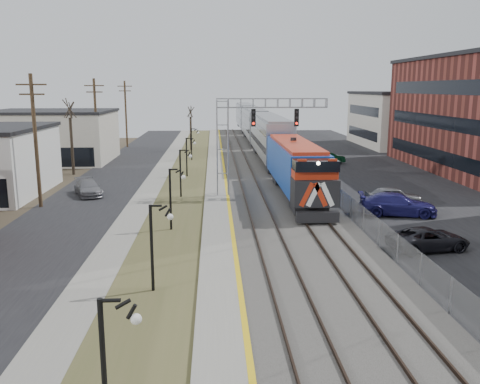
{
  "coord_description": "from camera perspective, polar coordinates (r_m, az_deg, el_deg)",
  "views": [
    {
      "loc": [
        -1.22,
        -13.58,
        8.97
      ],
      "look_at": [
        0.39,
        17.33,
        2.6
      ],
      "focal_mm": 38.0,
      "sensor_mm": 36.0,
      "label": 1
    }
  ],
  "objects": [
    {
      "name": "utility_poles",
      "position": [
        41.0,
        -21.95,
        5.23
      ],
      "size": [
        0.28,
        80.28,
        10.0
      ],
      "color": "#4C3823",
      "rests_on": "ground"
    },
    {
      "name": "parking_lot",
      "position": [
        52.31,
        16.3,
        1.31
      ],
      "size": [
        16.0,
        120.0,
        0.04
      ],
      "primitive_type": "cube",
      "color": "black",
      "rests_on": "ground"
    },
    {
      "name": "street_west",
      "position": [
        50.46,
        -14.68,
        1.03
      ],
      "size": [
        7.0,
        120.0,
        0.04
      ],
      "primitive_type": "cube",
      "color": "black",
      "rests_on": "ground"
    },
    {
      "name": "fence",
      "position": [
        50.15,
        7.9,
        2.14
      ],
      "size": [
        0.04,
        120.0,
        1.6
      ],
      "primitive_type": "cube",
      "color": "gray",
      "rests_on": "ground"
    },
    {
      "name": "track_far",
      "position": [
        49.81,
        4.83,
        1.53
      ],
      "size": [
        1.58,
        120.0,
        0.15
      ],
      "color": "#2D2119",
      "rests_on": "ballast_bed"
    },
    {
      "name": "car_lot_d",
      "position": [
        37.81,
        17.26,
        -1.4
      ],
      "size": [
        5.74,
        3.18,
        1.57
      ],
      "primitive_type": "imported",
      "rotation": [
        0.0,
        0.0,
        1.38
      ],
      "color": "navy",
      "rests_on": "ground"
    },
    {
      "name": "platform_edge",
      "position": [
        49.37,
        -1.65,
        1.45
      ],
      "size": [
        0.24,
        120.0,
        0.01
      ],
      "primitive_type": "cube",
      "color": "gold",
      "rests_on": "platform"
    },
    {
      "name": "bare_trees",
      "position": [
        54.09,
        -15.21,
        4.57
      ],
      "size": [
        12.3,
        42.3,
        5.95
      ],
      "color": "#382D23",
      "rests_on": "ground"
    },
    {
      "name": "lampposts",
      "position": [
        32.74,
        -7.78,
        -0.77
      ],
      "size": [
        0.14,
        62.14,
        4.0
      ],
      "color": "black",
      "rests_on": "ground"
    },
    {
      "name": "car_street_b",
      "position": [
        44.81,
        -16.69,
        0.43
      ],
      "size": [
        3.42,
        4.84,
        1.3
      ],
      "primitive_type": "imported",
      "rotation": [
        0.0,
        0.0,
        0.4
      ],
      "color": "slate",
      "rests_on": "ground"
    },
    {
      "name": "train",
      "position": [
        76.75,
        2.08,
        7.1
      ],
      "size": [
        3.0,
        85.85,
        5.33
      ],
      "color": "#1441A9",
      "rests_on": "ground"
    },
    {
      "name": "signal_gantry",
      "position": [
        41.78,
        0.39,
        6.99
      ],
      "size": [
        9.0,
        1.07,
        8.15
      ],
      "color": "gray",
      "rests_on": "ground"
    },
    {
      "name": "car_lot_f",
      "position": [
        61.42,
        9.71,
        3.76
      ],
      "size": [
        4.73,
        3.18,
        1.47
      ],
      "primitive_type": "imported",
      "rotation": [
        0.0,
        0.0,
        1.97
      ],
      "color": "#0C3E20",
      "rests_on": "ground"
    },
    {
      "name": "sidewalk",
      "position": [
        49.73,
        -9.6,
        1.12
      ],
      "size": [
        2.0,
        120.0,
        0.08
      ],
      "primitive_type": "cube",
      "color": "gray",
      "rests_on": "ground"
    },
    {
      "name": "grass_median",
      "position": [
        49.47,
        -6.14,
        1.15
      ],
      "size": [
        4.0,
        120.0,
        0.06
      ],
      "primitive_type": "cube",
      "color": "#4B4C28",
      "rests_on": "ground"
    },
    {
      "name": "platform",
      "position": [
        49.38,
        -2.67,
        1.29
      ],
      "size": [
        2.0,
        120.0,
        0.24
      ],
      "primitive_type": "cube",
      "color": "gray",
      "rests_on": "ground"
    },
    {
      "name": "ballast_bed",
      "position": [
        49.66,
        3.11,
        1.32
      ],
      "size": [
        8.0,
        120.0,
        0.2
      ],
      "primitive_type": "cube",
      "color": "#595651",
      "rests_on": "ground"
    },
    {
      "name": "car_lot_e",
      "position": [
        40.82,
        16.85,
        -0.52
      ],
      "size": [
        4.34,
        1.8,
        1.47
      ],
      "primitive_type": "imported",
      "rotation": [
        0.0,
        0.0,
        1.55
      ],
      "color": "slate",
      "rests_on": "ground"
    },
    {
      "name": "car_lot_c",
      "position": [
        30.41,
        20.38,
        -5.03
      ],
      "size": [
        4.88,
        2.88,
        1.27
      ],
      "primitive_type": "imported",
      "rotation": [
        0.0,
        0.0,
        1.75
      ],
      "color": "black",
      "rests_on": "ground"
    },
    {
      "name": "track_near",
      "position": [
        49.46,
        0.81,
        1.5
      ],
      "size": [
        1.58,
        120.0,
        0.15
      ],
      "color": "#2D2119",
      "rests_on": "ballast_bed"
    }
  ]
}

